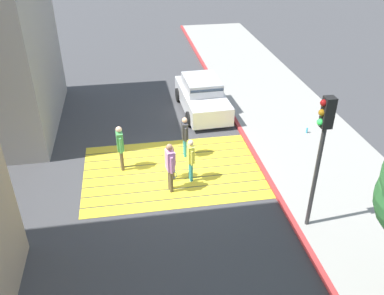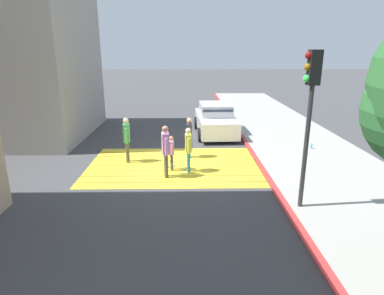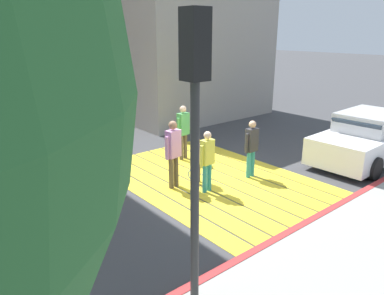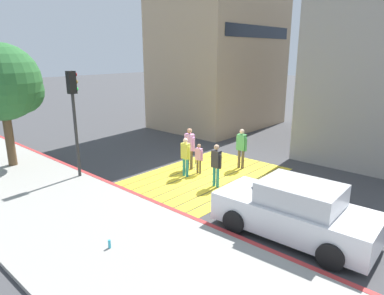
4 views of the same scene
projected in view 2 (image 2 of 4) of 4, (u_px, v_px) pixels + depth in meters
ground_plane at (174, 166)px, 12.45m from camera, size 120.00×120.00×0.00m
crosswalk_stripes at (174, 165)px, 12.45m from camera, size 6.40×4.35×0.01m
sidewalk_west at (320, 163)px, 12.53m from camera, size 4.80×40.00×0.12m
curb_painted at (259, 163)px, 12.49m from camera, size 0.16×40.00×0.13m
building_far_south at (0, 59)px, 15.87m from camera, size 8.00×7.04×7.51m
car_parked_near_curb at (216, 120)px, 16.85m from camera, size 2.11×4.37×1.57m
traffic_light_corner at (310, 100)px, 8.15m from camera, size 0.39×0.28×4.24m
water_bottle at (312, 146)px, 14.12m from camera, size 0.07×0.07×0.22m
pedestrian_adult_lead at (127, 137)px, 12.54m from camera, size 0.26×0.51×1.76m
pedestrian_adult_trailing at (189, 135)px, 13.09m from camera, size 0.21×0.48×1.65m
pedestrian_adult_side at (188, 147)px, 11.56m from camera, size 0.23×0.48×1.62m
pedestrian_teen_behind at (166, 148)px, 11.04m from camera, size 0.29×0.52×1.81m
pedestrian_child_with_racket at (171, 151)px, 11.78m from camera, size 0.28×0.41×1.28m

